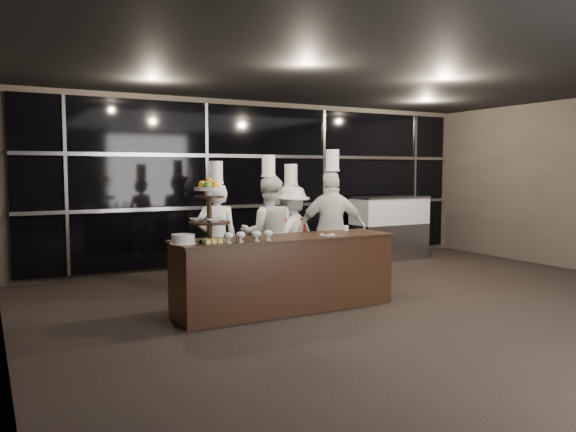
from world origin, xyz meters
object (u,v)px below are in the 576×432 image
chef_a (217,238)px  buffet_counter (285,273)px  display_case (389,224)px  chef_c (291,236)px  chef_b (269,233)px  display_stand (209,206)px  layer_cake (183,239)px  chef_d (332,230)px

chef_a → buffet_counter: bearing=-67.0°
display_case → chef_c: chef_c is taller
chef_b → chef_c: (0.36, -0.00, -0.06)m
display_case → chef_a: size_ratio=0.81×
display_case → chef_a: 4.40m
chef_c → chef_b: bearing=179.3°
display_case → chef_b: size_ratio=0.77×
buffet_counter → display_stand: (-1.00, -0.00, 0.87)m
display_stand → layer_cake: 0.50m
chef_b → chef_d: chef_d is taller
display_stand → chef_d: size_ratio=0.36×
layer_cake → chef_a: 1.46m
buffet_counter → chef_b: 1.17m
display_case → chef_c: 3.37m
buffet_counter → chef_b: (0.30, 1.06, 0.38)m
buffet_counter → chef_b: chef_b is taller
buffet_counter → display_stand: size_ratio=3.81×
display_stand → chef_d: chef_d is taller
chef_d → chef_c: bearing=144.1°
layer_cake → chef_c: bearing=29.0°
display_stand → display_case: 5.37m
display_stand → chef_a: (0.52, 1.12, -0.52)m
buffet_counter → chef_a: (-0.48, 1.12, 0.35)m
chef_a → chef_d: size_ratio=0.92×
layer_cake → display_stand: bearing=8.5°
chef_d → chef_b: bearing=157.3°
chef_c → chef_d: size_ratio=0.90×
display_stand → layer_cake: (-0.33, -0.05, -0.37)m
chef_b → chef_d: size_ratio=0.96×
buffet_counter → display_stand: bearing=-180.0°
buffet_counter → chef_d: 1.41m
chef_c → layer_cake: bearing=-151.0°
layer_cake → chef_b: size_ratio=0.15×
chef_c → display_stand: bearing=-147.5°
chef_a → chef_c: (1.14, -0.06, -0.04)m
chef_d → display_stand: bearing=-161.8°
buffet_counter → chef_b: size_ratio=1.45×
display_case → chef_d: size_ratio=0.74×
display_case → chef_c: (-3.02, -1.48, 0.09)m
chef_c → chef_d: 0.61m
layer_cake → display_case: size_ratio=0.20×
chef_b → display_stand: bearing=-140.8°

